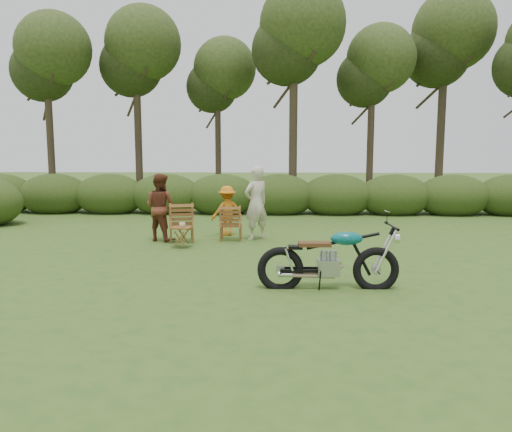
{
  "coord_description": "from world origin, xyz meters",
  "views": [
    {
      "loc": [
        -0.12,
        -8.39,
        2.25
      ],
      "look_at": [
        -0.52,
        1.62,
        0.9
      ],
      "focal_mm": 35.0,
      "sensor_mm": 36.0,
      "label": 1
    }
  ],
  "objects_px": {
    "cup": "(182,225)",
    "adult_b": "(161,241)",
    "lawn_chair_left": "(182,241)",
    "adult_a": "(256,239)",
    "child": "(227,236)",
    "side_table": "(182,237)",
    "lawn_chair_right": "(231,240)",
    "motorcycle": "(328,288)"
  },
  "relations": [
    {
      "from": "adult_a",
      "to": "adult_b",
      "type": "height_order",
      "value": "adult_a"
    },
    {
      "from": "adult_a",
      "to": "child",
      "type": "bearing_deg",
      "value": -74.54
    },
    {
      "from": "lawn_chair_left",
      "to": "adult_a",
      "type": "distance_m",
      "value": 1.85
    },
    {
      "from": "side_table",
      "to": "adult_b",
      "type": "bearing_deg",
      "value": 127.87
    },
    {
      "from": "adult_a",
      "to": "child",
      "type": "height_order",
      "value": "adult_a"
    },
    {
      "from": "motorcycle",
      "to": "cup",
      "type": "relative_size",
      "value": 15.82
    },
    {
      "from": "lawn_chair_right",
      "to": "side_table",
      "type": "distance_m",
      "value": 1.49
    },
    {
      "from": "adult_a",
      "to": "adult_b",
      "type": "relative_size",
      "value": 1.11
    },
    {
      "from": "motorcycle",
      "to": "child",
      "type": "height_order",
      "value": "child"
    },
    {
      "from": "lawn_chair_left",
      "to": "adult_b",
      "type": "height_order",
      "value": "adult_b"
    },
    {
      "from": "motorcycle",
      "to": "lawn_chair_right",
      "type": "xyz_separation_m",
      "value": [
        -1.97,
        4.29,
        0.0
      ]
    },
    {
      "from": "adult_b",
      "to": "child",
      "type": "bearing_deg",
      "value": -128.91
    },
    {
      "from": "adult_a",
      "to": "child",
      "type": "distance_m",
      "value": 0.95
    },
    {
      "from": "lawn_chair_left",
      "to": "adult_a",
      "type": "bearing_deg",
      "value": 177.04
    },
    {
      "from": "motorcycle",
      "to": "adult_a",
      "type": "bearing_deg",
      "value": 105.46
    },
    {
      "from": "cup",
      "to": "adult_b",
      "type": "distance_m",
      "value": 1.25
    },
    {
      "from": "child",
      "to": "cup",
      "type": "bearing_deg",
      "value": 37.54
    },
    {
      "from": "side_table",
      "to": "lawn_chair_left",
      "type": "bearing_deg",
      "value": 100.83
    },
    {
      "from": "side_table",
      "to": "adult_b",
      "type": "relative_size",
      "value": 0.29
    },
    {
      "from": "adult_b",
      "to": "side_table",
      "type": "bearing_deg",
      "value": 152.6
    },
    {
      "from": "lawn_chair_left",
      "to": "cup",
      "type": "relative_size",
      "value": 7.0
    },
    {
      "from": "adult_a",
      "to": "lawn_chair_left",
      "type": "bearing_deg",
      "value": -30.15
    },
    {
      "from": "lawn_chair_left",
      "to": "child",
      "type": "bearing_deg",
      "value": -153.46
    },
    {
      "from": "adult_b",
      "to": "child",
      "type": "distance_m",
      "value": 1.76
    },
    {
      "from": "adult_a",
      "to": "child",
      "type": "xyz_separation_m",
      "value": [
        -0.78,
        0.54,
        0.0
      ]
    },
    {
      "from": "side_table",
      "to": "adult_a",
      "type": "distance_m",
      "value": 2.02
    },
    {
      "from": "cup",
      "to": "adult_b",
      "type": "relative_size",
      "value": 0.08
    },
    {
      "from": "adult_b",
      "to": "lawn_chair_left",
      "type": "bearing_deg",
      "value": -162.43
    },
    {
      "from": "adult_a",
      "to": "motorcycle",
      "type": "bearing_deg",
      "value": 67.46
    },
    {
      "from": "lawn_chair_right",
      "to": "side_table",
      "type": "relative_size",
      "value": 1.81
    },
    {
      "from": "side_table",
      "to": "lawn_chair_right",
      "type": "bearing_deg",
      "value": 45.06
    },
    {
      "from": "lawn_chair_left",
      "to": "adult_b",
      "type": "relative_size",
      "value": 0.58
    },
    {
      "from": "lawn_chair_left",
      "to": "adult_a",
      "type": "height_order",
      "value": "adult_a"
    },
    {
      "from": "side_table",
      "to": "cup",
      "type": "height_order",
      "value": "cup"
    },
    {
      "from": "side_table",
      "to": "adult_a",
      "type": "height_order",
      "value": "adult_a"
    },
    {
      "from": "adult_b",
      "to": "cup",
      "type": "bearing_deg",
      "value": 153.44
    },
    {
      "from": "motorcycle",
      "to": "lawn_chair_right",
      "type": "height_order",
      "value": "motorcycle"
    },
    {
      "from": "lawn_chair_right",
      "to": "cup",
      "type": "relative_size",
      "value": 6.36
    },
    {
      "from": "child",
      "to": "motorcycle",
      "type": "bearing_deg",
      "value": 88.55
    },
    {
      "from": "side_table",
      "to": "motorcycle",
      "type": "bearing_deg",
      "value": -47.22
    },
    {
      "from": "lawn_chair_right",
      "to": "adult_a",
      "type": "bearing_deg",
      "value": -174.65
    },
    {
      "from": "motorcycle",
      "to": "adult_a",
      "type": "height_order",
      "value": "adult_a"
    }
  ]
}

